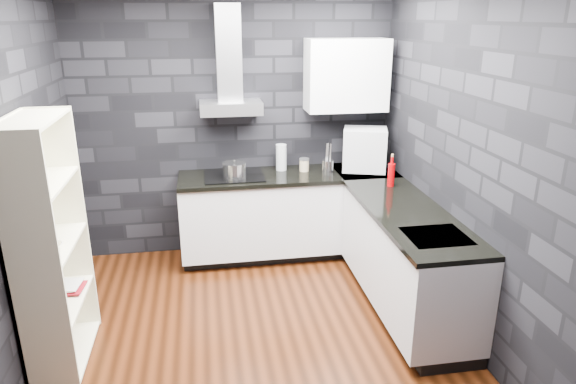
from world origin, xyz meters
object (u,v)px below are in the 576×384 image
object	(u,v)px
appliance_garage	(365,149)
red_bottle	(391,175)
fruit_bowl	(44,250)
glass_vase	(281,157)
storage_jar	(304,165)
utensil_crock	(328,167)
bookshelf	(50,246)
pot	(235,171)

from	to	relation	value
appliance_garage	red_bottle	size ratio (longest dim) A/B	1.97
red_bottle	fruit_bowl	size ratio (longest dim) A/B	0.96
fruit_bowl	glass_vase	bearing A→B (deg)	42.29
storage_jar	appliance_garage	distance (m)	0.63
fruit_bowl	storage_jar	bearing A→B (deg)	37.78
storage_jar	fruit_bowl	world-z (taller)	storage_jar
utensil_crock	bookshelf	world-z (taller)	bookshelf
pot	red_bottle	bearing A→B (deg)	-18.52
storage_jar	red_bottle	distance (m)	0.94
appliance_garage	fruit_bowl	world-z (taller)	appliance_garage
pot	red_bottle	xyz separation A→B (m)	(1.42, -0.48, 0.03)
appliance_garage	red_bottle	xyz separation A→B (m)	(0.10, -0.52, -0.12)
glass_vase	appliance_garage	distance (m)	0.85
red_bottle	utensil_crock	bearing A→B (deg)	137.19
appliance_garage	storage_jar	bearing A→B (deg)	-171.29
appliance_garage	fruit_bowl	distance (m)	3.10
appliance_garage	fruit_bowl	xyz separation A→B (m)	(-2.70, -1.53, -0.19)
glass_vase	fruit_bowl	xyz separation A→B (m)	(-1.87, -1.70, -0.10)
storage_jar	glass_vase	bearing A→B (deg)	161.51
glass_vase	utensil_crock	bearing A→B (deg)	-28.42
glass_vase	red_bottle	distance (m)	1.16
appliance_garage	bookshelf	size ratio (longest dim) A/B	0.24
appliance_garage	red_bottle	world-z (taller)	appliance_garage
storage_jar	bookshelf	distance (m)	2.56
utensil_crock	red_bottle	world-z (taller)	red_bottle
storage_jar	appliance_garage	size ratio (longest dim) A/B	0.27
utensil_crock	bookshelf	distance (m)	2.65
pot	glass_vase	world-z (taller)	glass_vase
pot	storage_jar	size ratio (longest dim) A/B	1.93
red_bottle	fruit_bowl	xyz separation A→B (m)	(-2.79, -1.00, -0.07)
glass_vase	appliance_garage	size ratio (longest dim) A/B	0.63
storage_jar	red_bottle	xyz separation A→B (m)	(0.70, -0.62, 0.05)
appliance_garage	fruit_bowl	size ratio (longest dim) A/B	1.90
appliance_garage	bookshelf	world-z (taller)	bookshelf
storage_jar	bookshelf	bearing A→B (deg)	-144.72
storage_jar	appliance_garage	bearing A→B (deg)	-8.70
storage_jar	bookshelf	world-z (taller)	bookshelf
bookshelf	appliance_garage	bearing A→B (deg)	30.33
red_bottle	bookshelf	bearing A→B (deg)	-162.82
glass_vase	utensil_crock	size ratio (longest dim) A/B	1.85
bookshelf	red_bottle	bearing A→B (deg)	20.29
utensil_crock	bookshelf	size ratio (longest dim) A/B	0.08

